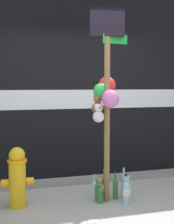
% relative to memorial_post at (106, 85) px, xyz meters
% --- Properties ---
extents(ground_plane, '(14.00, 14.00, 0.00)m').
position_rel_memorial_post_xyz_m(ground_plane, '(-0.13, -0.31, -1.55)').
color(ground_plane, '#9E9B93').
extents(building_wall, '(10.00, 0.21, 3.10)m').
position_rel_memorial_post_xyz_m(building_wall, '(-0.13, 1.38, -0.00)').
color(building_wall, black).
rests_on(building_wall, ground_plane).
extents(curb_strip, '(8.00, 0.12, 0.08)m').
position_rel_memorial_post_xyz_m(curb_strip, '(-0.13, 0.83, -1.51)').
color(curb_strip, gray).
rests_on(curb_strip, ground_plane).
extents(memorial_post, '(0.51, 0.56, 2.54)m').
position_rel_memorial_post_xyz_m(memorial_post, '(0.00, 0.00, 0.00)').
color(memorial_post, olive).
rests_on(memorial_post, ground_plane).
extents(fire_hydrant, '(0.41, 0.25, 0.77)m').
position_rel_memorial_post_xyz_m(fire_hydrant, '(-1.15, 0.11, -1.16)').
color(fire_hydrant, gold).
rests_on(fire_hydrant, ground_plane).
extents(bottle_0, '(0.08, 0.08, 0.38)m').
position_rel_memorial_post_xyz_m(bottle_0, '(0.04, 0.14, -1.40)').
color(bottle_0, brown).
rests_on(bottle_0, ground_plane).
extents(bottle_1, '(0.06, 0.06, 0.41)m').
position_rel_memorial_post_xyz_m(bottle_1, '(0.31, 0.09, -1.38)').
color(bottle_1, '#93CCE0').
rests_on(bottle_1, ground_plane).
extents(bottle_2, '(0.08, 0.08, 0.31)m').
position_rel_memorial_post_xyz_m(bottle_2, '(-0.09, -0.07, -1.43)').
color(bottle_2, '#337038').
rests_on(bottle_2, ground_plane).
extents(bottle_3, '(0.06, 0.06, 0.31)m').
position_rel_memorial_post_xyz_m(bottle_3, '(-0.10, 0.02, -1.43)').
color(bottle_3, '#337038').
rests_on(bottle_3, ground_plane).
extents(bottle_4, '(0.06, 0.06, 0.35)m').
position_rel_memorial_post_xyz_m(bottle_4, '(0.30, -0.03, -1.40)').
color(bottle_4, brown).
rests_on(bottle_4, ground_plane).
extents(bottle_5, '(0.07, 0.07, 0.38)m').
position_rel_memorial_post_xyz_m(bottle_5, '(0.16, 0.03, -1.40)').
color(bottle_5, '#337038').
rests_on(bottle_5, ground_plane).
extents(bottle_6, '(0.07, 0.07, 0.36)m').
position_rel_memorial_post_xyz_m(bottle_6, '(0.28, -0.13, -1.41)').
color(bottle_6, '#93CCE0').
rests_on(bottle_6, ground_plane).
extents(bottle_7, '(0.06, 0.06, 0.33)m').
position_rel_memorial_post_xyz_m(bottle_7, '(-0.11, 0.13, -1.42)').
color(bottle_7, '#B2DBEA').
rests_on(bottle_7, ground_plane).
extents(bottle_8, '(0.08, 0.08, 0.39)m').
position_rel_memorial_post_xyz_m(bottle_8, '(0.21, -0.21, -1.38)').
color(bottle_8, '#93CCE0').
rests_on(bottle_8, ground_plane).
extents(litter_0, '(0.15, 0.09, 0.01)m').
position_rel_memorial_post_xyz_m(litter_0, '(0.72, 1.05, -1.55)').
color(litter_0, tan).
rests_on(litter_0, ground_plane).
extents(litter_2, '(0.13, 0.12, 0.01)m').
position_rel_memorial_post_xyz_m(litter_2, '(-0.37, -0.62, -1.55)').
color(litter_2, silver).
rests_on(litter_2, ground_plane).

